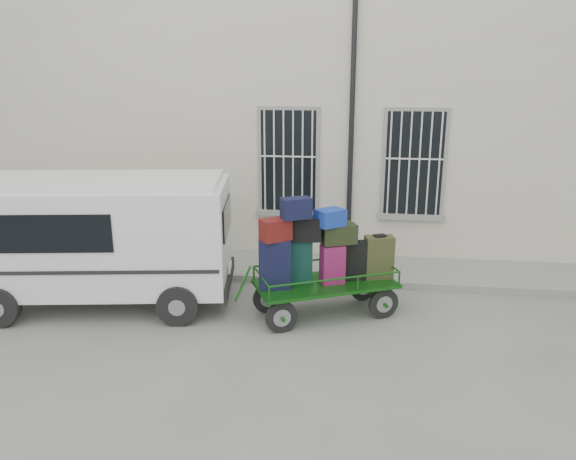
# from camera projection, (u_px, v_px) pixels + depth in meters

# --- Properties ---
(ground) EXTENTS (80.00, 80.00, 0.00)m
(ground) POSITION_uv_depth(u_px,v_px,m) (290.00, 313.00, 10.02)
(ground) COLOR slate
(ground) RESTS_ON ground
(building) EXTENTS (24.00, 5.15, 6.00)m
(building) POSITION_uv_depth(u_px,v_px,m) (316.00, 117.00, 14.43)
(building) COLOR beige
(building) RESTS_ON ground
(sidewalk) EXTENTS (24.00, 1.70, 0.15)m
(sidewalk) POSITION_uv_depth(u_px,v_px,m) (302.00, 267.00, 12.10)
(sidewalk) COLOR gray
(sidewalk) RESTS_ON ground
(luggage_cart) EXTENTS (2.81, 2.00, 2.18)m
(luggage_cart) POSITION_uv_depth(u_px,v_px,m) (322.00, 260.00, 9.64)
(luggage_cart) COLOR black
(luggage_cart) RESTS_ON ground
(van) EXTENTS (4.90, 2.66, 2.35)m
(van) POSITION_uv_depth(u_px,v_px,m) (100.00, 234.00, 10.10)
(van) COLOR white
(van) RESTS_ON ground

